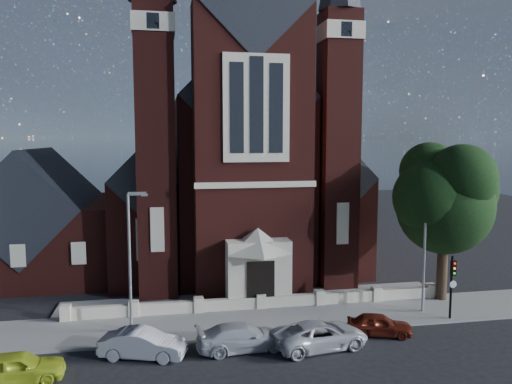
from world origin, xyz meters
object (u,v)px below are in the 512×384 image
(church, at_px, (227,168))
(car_silver_b, at_px, (242,337))
(car_silver_a, at_px, (143,344))
(traffic_signal, at_px, (452,279))
(parish_hall, at_px, (39,226))
(street_lamp_left, at_px, (131,254))
(car_white_suv, at_px, (320,335))
(street_tree, at_px, (449,200))
(street_lamp_right, at_px, (426,242))
(car_lime_van, at_px, (17,367))
(car_dark_red, at_px, (379,324))

(church, bearing_deg, car_silver_b, -95.53)
(car_silver_a, distance_m, car_silver_b, 5.07)
(car_silver_a, bearing_deg, car_silver_b, -73.44)
(traffic_signal, bearing_deg, church, 118.20)
(parish_hall, relative_size, street_lamp_left, 1.51)
(parish_hall, bearing_deg, car_silver_b, -51.48)
(street_lamp_left, distance_m, car_silver_b, 7.73)
(car_silver_a, bearing_deg, car_white_suv, -76.70)
(traffic_signal, bearing_deg, street_tree, 64.05)
(parish_hall, distance_m, car_silver_a, 19.74)
(car_silver_b, xyz_separation_m, car_white_suv, (4.10, -0.53, 0.02))
(car_silver_b, bearing_deg, car_white_suv, -102.24)
(street_lamp_right, xyz_separation_m, car_white_suv, (-8.15, -3.92, -3.89))
(car_lime_van, height_order, car_dark_red, car_lime_van)
(street_lamp_right, relative_size, traffic_signal, 2.02)
(car_silver_b, xyz_separation_m, car_dark_red, (7.92, 0.51, -0.08))
(car_lime_van, height_order, car_silver_a, car_silver_a)
(street_lamp_left, relative_size, car_silver_b, 1.69)
(car_white_suv, bearing_deg, parish_hall, 36.14)
(parish_hall, distance_m, traffic_signal, 31.20)
(parish_hall, relative_size, car_lime_van, 2.95)
(car_silver_a, bearing_deg, car_lime_van, 122.69)
(car_silver_a, xyz_separation_m, car_white_suv, (9.18, -0.54, -0.00))
(traffic_signal, xyz_separation_m, car_dark_red, (-5.25, -1.30, -1.97))
(church, bearing_deg, car_dark_red, -75.22)
(street_lamp_left, height_order, car_silver_b, street_lamp_left)
(street_tree, xyz_separation_m, car_lime_van, (-25.35, -6.66, -6.26))
(parish_hall, height_order, street_lamp_right, parish_hall)
(car_lime_van, height_order, car_silver_b, car_lime_van)
(street_lamp_right, bearing_deg, car_dark_red, -146.46)
(street_lamp_left, distance_m, car_white_suv, 11.29)
(street_tree, bearing_deg, traffic_signal, -115.95)
(church, bearing_deg, car_silver_a, -107.96)
(street_tree, xyz_separation_m, street_lamp_right, (-2.51, -1.71, -2.36))
(car_white_suv, height_order, car_dark_red, car_white_suv)
(parish_hall, bearing_deg, street_tree, -23.26)
(car_silver_a, xyz_separation_m, car_silver_b, (5.07, -0.01, -0.02))
(street_tree, bearing_deg, car_lime_van, -165.27)
(car_silver_a, relative_size, car_dark_red, 1.20)
(church, height_order, car_silver_a, church)
(street_tree, relative_size, car_silver_b, 2.23)
(street_lamp_left, height_order, car_lime_van, street_lamp_left)
(street_lamp_right, bearing_deg, street_tree, 34.26)
(street_lamp_left, bearing_deg, traffic_signal, -4.76)
(church, xyz_separation_m, street_lamp_left, (-7.91, -18.94, -3.59))
(car_silver_a, relative_size, car_white_suv, 0.85)
(street_lamp_left, relative_size, car_lime_van, 1.96)
(street_tree, relative_size, car_lime_van, 2.59)
(car_silver_a, height_order, car_dark_red, car_silver_a)
(street_tree, distance_m, car_silver_a, 21.40)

